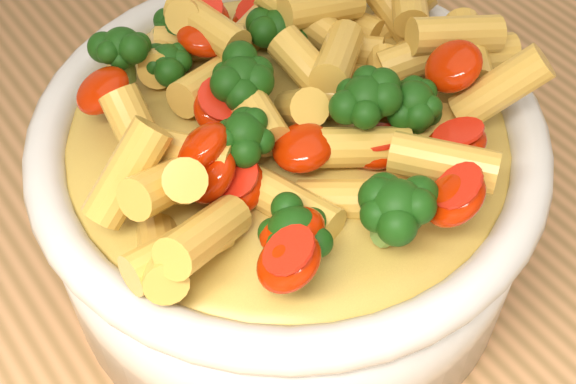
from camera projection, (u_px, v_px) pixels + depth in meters
table at (278, 233)px, 0.64m from camera, size 1.20×0.80×0.90m
serving_bowl at (288, 190)px, 0.46m from camera, size 0.28×0.28×0.12m
pasta_salad at (288, 98)px, 0.40m from camera, size 0.22×0.22×0.05m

